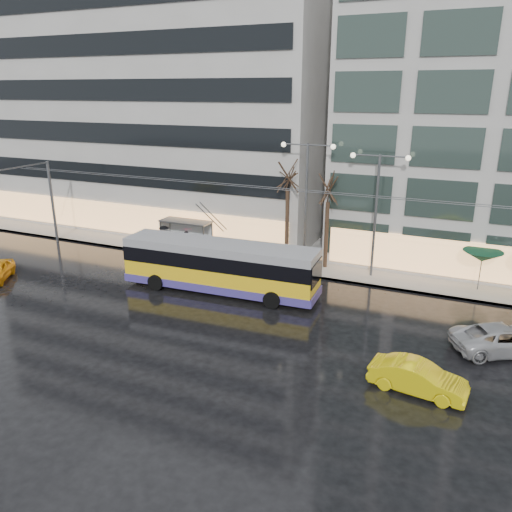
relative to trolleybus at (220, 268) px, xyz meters
The scene contains 17 objects.
ground 4.77m from the trolleybus, 68.91° to the right, with size 140.00×140.00×0.00m, color black.
sidewalk 10.58m from the trolleybus, 69.79° to the left, with size 80.00×10.00×0.15m, color gray.
kerb 6.26m from the trolleybus, 53.40° to the left, with size 80.00×0.10×0.15m, color slate.
building_left 22.74m from the trolleybus, 134.16° to the left, with size 34.00×14.00×22.00m, color #A29F9A.
trolleybus is the anchor object (origin of this frame).
catenary 5.27m from the trolleybus, 55.14° to the left, with size 42.24×5.12×7.00m.
bus_shelter 9.39m from the trolleybus, 136.15° to the left, with size 4.20×1.60×2.51m.
street_lamp_near 8.71m from the trolleybus, 61.36° to the left, with size 3.96×0.36×9.03m.
street_lamp_far 11.60m from the trolleybus, 37.53° to the left, with size 3.96×0.36×8.53m.
tree_a 8.98m from the trolleybus, 72.77° to the left, with size 3.20×3.20×8.40m.
tree_b 9.90m from the trolleybus, 53.91° to the left, with size 3.20×3.20×7.70m.
parasol_a 17.06m from the trolleybus, 23.58° to the left, with size 2.50×2.50×2.65m.
taxi_b 14.99m from the trolleybus, 26.95° to the right, with size 1.47×4.21×1.39m, color yellow.
sedan_silver 16.96m from the trolleybus, ahead, with size 2.37×5.15×1.43m, color #A6A6AA.
pedestrian_a 7.99m from the trolleybus, 136.91° to the left, with size 1.19×1.21×2.19m.
pedestrian_b 6.78m from the trolleybus, 115.48° to the left, with size 0.97×0.95×1.58m.
pedestrian_c 9.73m from the trolleybus, 145.29° to the left, with size 1.21×1.12×2.11m.
Camera 1 is at (12.87, -22.89, 12.74)m, focal length 35.00 mm.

